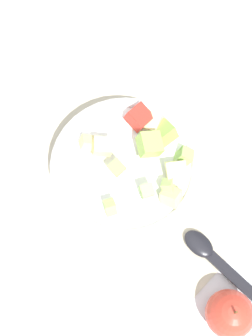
# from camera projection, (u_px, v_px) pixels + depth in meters

# --- Properties ---
(ground_plane) EXTENTS (2.40, 2.40, 0.00)m
(ground_plane) POSITION_uv_depth(u_px,v_px,m) (124.00, 169.00, 0.84)
(ground_plane) COLOR silver
(placemat) EXTENTS (0.48, 0.30, 0.01)m
(placemat) POSITION_uv_depth(u_px,v_px,m) (124.00, 169.00, 0.84)
(placemat) COLOR #BCB299
(placemat) RESTS_ON ground_plane
(salad_bowl) EXTENTS (0.26, 0.26, 0.11)m
(salad_bowl) POSITION_uv_depth(u_px,v_px,m) (127.00, 169.00, 0.79)
(salad_bowl) COLOR white
(salad_bowl) RESTS_ON placemat
(serving_spoon) EXTENTS (0.21, 0.04, 0.01)m
(serving_spoon) POSITION_uv_depth(u_px,v_px,m) (218.00, 262.00, 0.77)
(serving_spoon) COLOR black
(serving_spoon) RESTS_ON placemat
(whole_apple) EXTENTS (0.08, 0.08, 0.09)m
(whole_apple) POSITION_uv_depth(u_px,v_px,m) (230.00, 314.00, 0.71)
(whole_apple) COLOR #BC3828
(whole_apple) RESTS_ON ground_plane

